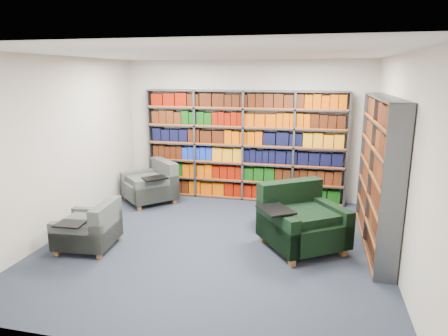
% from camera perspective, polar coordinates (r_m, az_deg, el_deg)
% --- Properties ---
extents(room_shell, '(5.02, 5.02, 2.82)m').
position_cam_1_polar(room_shell, '(5.77, -1.37, 2.04)').
color(room_shell, black).
rests_on(room_shell, ground).
extents(bookshelf_back, '(4.00, 0.28, 2.20)m').
position_cam_1_polar(bookshelf_back, '(8.07, 2.84, 3.12)').
color(bookshelf_back, '#47494F').
rests_on(bookshelf_back, ground).
extents(bookshelf_right, '(0.28, 2.50, 2.20)m').
position_cam_1_polar(bookshelf_right, '(6.31, 21.19, -0.70)').
color(bookshelf_right, '#47494F').
rests_on(bookshelf_right, ground).
extents(chair_teal_left, '(1.27, 1.27, 0.82)m').
position_cam_1_polar(chair_teal_left, '(8.18, -10.07, -2.46)').
color(chair_teal_left, '#0E1F36').
rests_on(chair_teal_left, ground).
extents(chair_green_right, '(1.43, 1.43, 0.94)m').
position_cam_1_polar(chair_green_right, '(6.09, 10.67, -7.60)').
color(chair_green_right, black).
rests_on(chair_green_right, ground).
extents(chair_teal_front, '(0.84, 0.96, 0.71)m').
position_cam_1_polar(chair_teal_front, '(6.25, -18.32, -8.40)').
color(chair_teal_front, '#0E1F36').
rests_on(chair_teal_front, ground).
extents(coffee_table, '(0.92, 0.92, 0.65)m').
position_cam_1_polar(coffee_table, '(6.77, 8.53, -5.62)').
color(coffee_table, '#9D6932').
rests_on(coffee_table, ground).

